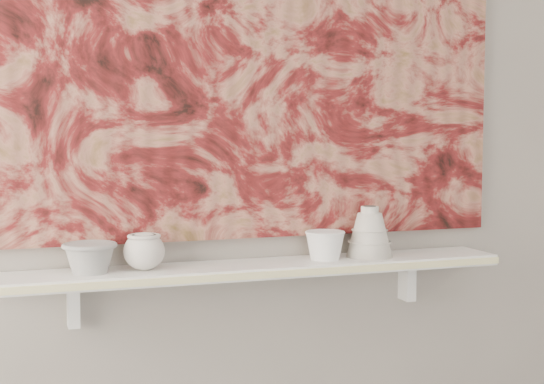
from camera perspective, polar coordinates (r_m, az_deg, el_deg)
name	(u,v)px	position (r m, az deg, el deg)	size (l,w,h in m)	color
wall_back	(249,109)	(2.13, -1.75, 6.24)	(3.60, 3.60, 0.00)	gray
shelf	(260,269)	(2.07, -0.94, -5.79)	(1.40, 0.18, 0.03)	white
shelf_stripe	(271,275)	(1.99, -0.11, -6.24)	(1.40, 0.01, 0.02)	beige
bracket_left	(73,304)	(2.06, -14.74, -8.14)	(0.03, 0.06, 0.12)	white
bracket_right	(407,280)	(2.34, 10.13, -6.56)	(0.03, 0.06, 0.12)	white
painting	(250,40)	(2.13, -1.64, 11.36)	(1.50, 0.03, 1.10)	maroon
house_motif	(396,151)	(2.28, 9.34, 3.10)	(0.09, 0.00, 0.08)	black
bowl_grey	(90,257)	(1.97, -13.56, -4.81)	(0.14, 0.14, 0.08)	gray
cup_cream	(144,251)	(1.99, -9.60, -4.42)	(0.11, 0.11, 0.10)	silver
bell_vessel	(370,231)	(2.18, 7.36, -2.96)	(0.13, 0.13, 0.15)	beige
bowl_white	(325,245)	(2.13, 4.02, -4.00)	(0.11, 0.11, 0.08)	white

